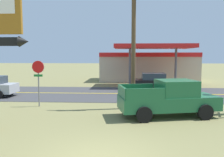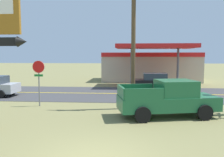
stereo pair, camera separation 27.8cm
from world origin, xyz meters
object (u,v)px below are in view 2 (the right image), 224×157
object	(u,v)px
pickup_green_parked_on_lawn	(168,99)
gas_station	(150,66)
stop_sign	(39,75)
car_black_near_lane	(156,82)
utility_pole	(133,36)

from	to	relation	value
pickup_green_parked_on_lawn	gas_station	bearing A→B (deg)	88.49
stop_sign	gas_station	size ratio (longest dim) A/B	0.25
car_black_near_lane	stop_sign	bearing A→B (deg)	-138.22
pickup_green_parked_on_lawn	car_black_near_lane	world-z (taller)	pickup_green_parked_on_lawn
stop_sign	gas_station	xyz separation A→B (m)	(8.38, 16.15, -0.08)
gas_station	pickup_green_parked_on_lawn	distance (m)	18.20
stop_sign	pickup_green_parked_on_lawn	world-z (taller)	stop_sign
gas_station	stop_sign	bearing A→B (deg)	-117.42
utility_pole	pickup_green_parked_on_lawn	distance (m)	4.36
stop_sign	gas_station	world-z (taller)	gas_station
stop_sign	utility_pole	size ratio (longest dim) A/B	0.35
gas_station	car_black_near_lane	world-z (taller)	gas_station
utility_pole	car_black_near_lane	bearing A→B (deg)	73.79
stop_sign	pickup_green_parked_on_lawn	xyz separation A→B (m)	(7.90, -2.02, -1.06)
utility_pole	gas_station	distance (m)	16.73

